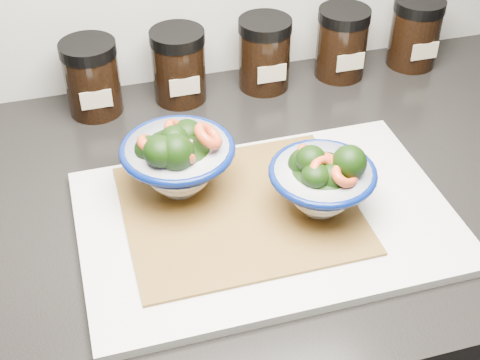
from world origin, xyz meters
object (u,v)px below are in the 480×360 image
object	(u,v)px
bowl_left	(177,159)
bowl_right	(322,181)
spice_jar_d	(342,43)
spice_jar_c	(264,54)
spice_jar_b	(179,66)
spice_jar_e	(415,32)
cutting_board	(266,220)
spice_jar_a	(92,78)

from	to	relation	value
bowl_left	bowl_right	size ratio (longest dim) A/B	1.10
bowl_left	spice_jar_d	bearing A→B (deg)	36.53
bowl_left	spice_jar_c	bearing A→B (deg)	51.46
bowl_right	spice_jar_b	world-z (taller)	spice_jar_b
spice_jar_c	spice_jar_e	size ratio (longest dim) A/B	1.00
bowl_right	spice_jar_e	bearing A→B (deg)	47.92
bowl_right	spice_jar_e	world-z (taller)	spice_jar_e
spice_jar_c	bowl_right	bearing A→B (deg)	-95.08
cutting_board	spice_jar_d	distance (m)	0.38
bowl_left	spice_jar_d	xyz separation A→B (m)	(0.31, 0.23, -0.01)
bowl_right	spice_jar_b	distance (m)	0.33
spice_jar_b	spice_jar_e	xyz separation A→B (m)	(0.39, 0.00, 0.00)
spice_jar_c	spice_jar_e	distance (m)	0.26
spice_jar_d	bowl_right	bearing A→B (deg)	-116.39
spice_jar_a	spice_jar_c	bearing A→B (deg)	0.00
cutting_board	spice_jar_a	size ratio (longest dim) A/B	3.98
spice_jar_c	spice_jar_d	bearing A→B (deg)	0.00
spice_jar_e	bowl_left	bearing A→B (deg)	-152.28
bowl_left	spice_jar_e	xyz separation A→B (m)	(0.44, 0.23, -0.01)
spice_jar_e	spice_jar_c	bearing A→B (deg)	180.00
cutting_board	spice_jar_c	bearing A→B (deg)	73.11
spice_jar_d	spice_jar_e	size ratio (longest dim) A/B	1.00
cutting_board	spice_jar_e	world-z (taller)	spice_jar_e
spice_jar_a	spice_jar_b	bearing A→B (deg)	0.00
spice_jar_e	cutting_board	bearing A→B (deg)	-138.64
bowl_left	cutting_board	bearing A→B (deg)	-39.99
spice_jar_e	bowl_right	bearing A→B (deg)	-132.08
bowl_left	spice_jar_c	xyz separation A→B (m)	(0.18, 0.23, -0.01)
spice_jar_c	spice_jar_d	size ratio (longest dim) A/B	1.00
spice_jar_d	cutting_board	bearing A→B (deg)	-125.75
bowl_right	spice_jar_c	distance (m)	0.32
spice_jar_d	spice_jar_e	bearing A→B (deg)	0.00
spice_jar_d	spice_jar_e	xyz separation A→B (m)	(0.13, 0.00, 0.00)
spice_jar_b	cutting_board	bearing A→B (deg)	-82.40
bowl_left	spice_jar_e	world-z (taller)	bowl_left
spice_jar_c	spice_jar_e	bearing A→B (deg)	0.00
bowl_right	cutting_board	bearing A→B (deg)	174.07
spice_jar_b	spice_jar_d	bearing A→B (deg)	0.00
spice_jar_a	spice_jar_e	xyz separation A→B (m)	(0.52, 0.00, 0.00)
spice_jar_b	spice_jar_e	distance (m)	0.39
spice_jar_a	spice_jar_b	size ratio (longest dim) A/B	1.00
cutting_board	spice_jar_e	bearing A→B (deg)	41.36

